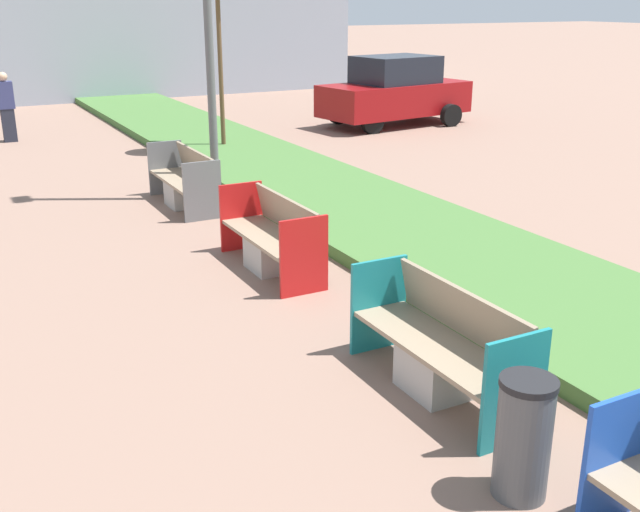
# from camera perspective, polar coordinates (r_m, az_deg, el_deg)

# --- Properties ---
(planter_grass_strip) EXTENTS (2.80, 120.00, 0.18)m
(planter_grass_strip) POSITION_cam_1_polar(r_m,az_deg,el_deg) (11.92, 3.46, 3.27)
(planter_grass_strip) COLOR #426B33
(planter_grass_strip) RESTS_ON ground
(bench_teal_frame) EXTENTS (0.65, 1.99, 0.94)m
(bench_teal_frame) POSITION_cam_1_polar(r_m,az_deg,el_deg) (6.72, 9.18, -7.30)
(bench_teal_frame) COLOR #ADA8A0
(bench_teal_frame) RESTS_ON ground
(bench_red_frame) EXTENTS (0.65, 1.97, 0.94)m
(bench_red_frame) POSITION_cam_1_polar(r_m,az_deg,el_deg) (9.59, -3.61, 1.05)
(bench_red_frame) COLOR #ADA8A0
(bench_red_frame) RESTS_ON ground
(bench_grey_frame) EXTENTS (0.65, 2.00, 0.94)m
(bench_grey_frame) POSITION_cam_1_polar(r_m,az_deg,el_deg) (12.80, -10.22, 5.38)
(bench_grey_frame) COLOR #ADA8A0
(bench_grey_frame) RESTS_ON ground
(litter_bin) EXTENTS (0.40, 0.40, 0.90)m
(litter_bin) POSITION_cam_1_polar(r_m,az_deg,el_deg) (5.49, 15.24, -13.21)
(litter_bin) COLOR #4C4F51
(litter_bin) RESTS_ON ground
(pedestrian_walking) EXTENTS (0.53, 0.24, 1.67)m
(pedestrian_walking) POSITION_cam_1_polar(r_m,az_deg,el_deg) (19.89, -22.81, 10.43)
(pedestrian_walking) COLOR #232633
(pedestrian_walking) RESTS_ON ground
(parked_car_distant) EXTENTS (4.40, 2.32, 1.86)m
(parked_car_distant) POSITION_cam_1_polar(r_m,az_deg,el_deg) (21.00, 5.73, 12.36)
(parked_car_distant) COLOR maroon
(parked_car_distant) RESTS_ON ground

